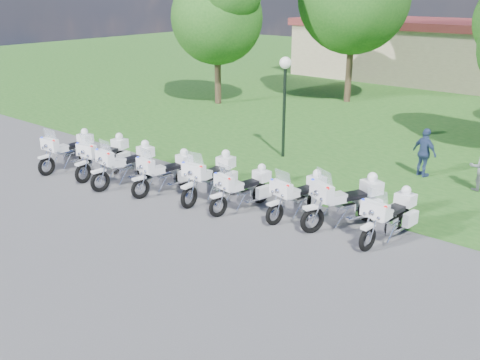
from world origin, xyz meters
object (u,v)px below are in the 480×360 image
Objects in this scene: motorcycle_1 at (105,156)px; motorcycle_6 at (299,195)px; motorcycle_2 at (127,164)px; motorcycle_8 at (390,216)px; bystander_c at (425,153)px; motorcycle_5 at (244,188)px; lamp_post at (285,82)px; motorcycle_0 at (69,150)px; motorcycle_7 at (347,201)px; motorcycle_3 at (166,172)px; motorcycle_4 at (211,176)px.

motorcycle_6 is at bearing -177.12° from motorcycle_1.
motorcycle_8 is at bearing -163.92° from motorcycle_2.
motorcycle_1 is 1.43× the size of bystander_c.
bystander_c reaches higher than motorcycle_8.
motorcycle_2 reaches higher than motorcycle_6.
lamp_post is at bearing -56.38° from motorcycle_5.
motorcycle_1 reaches higher than motorcycle_5.
bystander_c is (10.25, 7.32, 0.17)m from motorcycle_0.
motorcycle_5 is 3.07m from motorcycle_7.
motorcycle_0 reaches higher than motorcycle_3.
motorcycle_2 reaches higher than motorcycle_8.
motorcycle_5 is at bearing 30.75° from motorcycle_6.
motorcycle_2 is 6.63m from lamp_post.
motorcycle_3 is 5.94m from motorcycle_7.
motorcycle_1 reaches higher than motorcycle_0.
motorcycle_3 is 0.99× the size of motorcycle_8.
motorcycle_4 is at bearing -158.88° from motorcycle_2.
motorcycle_2 is 6.09m from motorcycle_6.
motorcycle_4 reaches higher than motorcycle_1.
motorcycle_5 is (1.35, -0.03, -0.06)m from motorcycle_4.
motorcycle_3 is at bearing 23.70° from motorcycle_6.
motorcycle_8 is (5.56, 0.80, -0.04)m from motorcycle_4.
bystander_c is (0.03, 5.37, 0.12)m from motorcycle_7.
motorcycle_4 is 4.37m from motorcycle_7.
motorcycle_7 is (4.29, 0.83, 0.03)m from motorcycle_4.
motorcycle_2 is 1.07× the size of motorcycle_3.
motorcycle_0 is at bearing 15.82° from motorcycle_8.
bystander_c is at bearing -128.88° from motorcycle_4.
motorcycle_4 is (5.93, 1.12, 0.02)m from motorcycle_0.
motorcycle_7 reaches higher than motorcycle_1.
lamp_post is 5.63m from bystander_c.
bystander_c is (5.09, 1.22, -2.06)m from lamp_post.
motorcycle_7 is (8.64, 1.57, 0.05)m from motorcycle_1.
motorcycle_3 is at bearing 14.37° from motorcycle_4.
bystander_c reaches higher than motorcycle_4.
motorcycle_8 is (8.56, 1.67, -0.04)m from motorcycle_2.
motorcycle_7 is at bearing -176.98° from motorcycle_1.
motorcycle_3 is 1.58m from motorcycle_4.
lamp_post is (5.16, 6.10, 2.24)m from motorcycle_0.
motorcycle_5 is at bearing -67.09° from lamp_post.
lamp_post reaches higher than motorcycle_2.
motorcycle_0 is 1.42× the size of bystander_c.
motorcycle_4 is 1.47× the size of bystander_c.
motorcycle_4 reaches higher than motorcycle_3.
motorcycle_2 reaches higher than motorcycle_5.
motorcycle_2 is at bearing 12.06° from motorcycle_4.
motorcycle_4 is 1.07× the size of motorcycle_8.
motorcycle_7 is 0.63× the size of lamp_post.
motorcycle_6 is (7.27, 1.31, -0.04)m from motorcycle_1.
bystander_c is (4.32, 6.20, 0.15)m from motorcycle_4.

